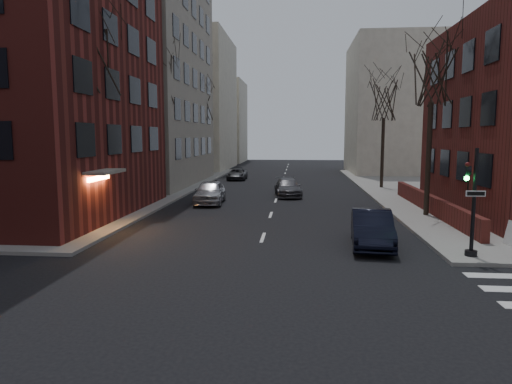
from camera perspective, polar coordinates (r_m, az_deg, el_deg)
ground at (r=9.53m, az=-5.09°, el=-21.75°), size 160.00×160.00×0.00m
building_left_tan at (r=47.06m, az=-19.07°, el=18.20°), size 18.00×18.00×28.00m
low_wall_right at (r=28.57m, az=20.96°, el=-1.35°), size 0.35×16.00×1.00m
building_distant_la at (r=65.49m, az=-9.56°, el=10.80°), size 14.00×16.00×18.00m
building_distant_ra at (r=59.84m, az=18.52°, el=9.94°), size 14.00×14.00×16.00m
building_distant_lb at (r=81.56m, az=-5.08°, el=8.70°), size 10.00×12.00×14.00m
traffic_signal at (r=18.55m, az=25.37°, el=-1.95°), size 0.76×0.44×4.00m
tree_left_a at (r=24.81m, az=-20.24°, el=15.62°), size 4.18×4.18×10.26m
tree_left_b at (r=36.00m, az=-11.83°, el=13.79°), size 4.40×4.40×10.80m
tree_left_c at (r=49.43m, az=-6.97°, el=10.97°), size 3.96×3.96×9.72m
tree_right_a at (r=27.42m, az=21.19°, el=13.78°), size 3.96×3.96×9.72m
tree_right_b at (r=40.97m, az=15.73°, el=10.97°), size 3.74×3.74×9.18m
streetlamp_near at (r=31.75m, az=-12.70°, el=6.23°), size 0.36×0.36×6.28m
streetlamp_far at (r=51.15m, az=-5.77°, el=6.61°), size 0.36×0.36×6.28m
parked_sedan at (r=19.62m, az=14.27°, el=-4.44°), size 1.99×4.71×1.51m
car_lane_silver at (r=31.19m, az=-5.79°, el=0.01°), size 2.14×4.74×1.58m
car_lane_gray at (r=34.83m, az=4.00°, el=0.55°), size 2.38×4.76×1.33m
car_lane_far at (r=48.02m, az=-2.38°, el=2.24°), size 2.01×4.21×1.16m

